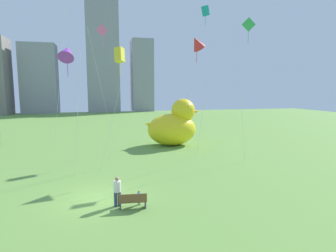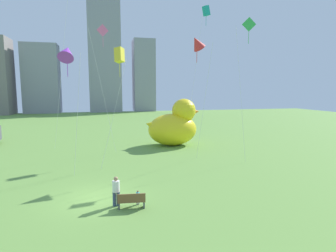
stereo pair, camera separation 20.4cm
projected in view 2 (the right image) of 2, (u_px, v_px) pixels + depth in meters
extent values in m
plane|color=#6A9843|center=(96.00, 198.00, 16.85)|extent=(140.00, 140.00, 0.00)
cube|color=brown|center=(132.00, 201.00, 15.32)|extent=(1.58, 0.62, 0.06)
cube|color=brown|center=(131.00, 198.00, 15.10)|extent=(1.54, 0.23, 0.45)
cube|color=#47474C|center=(119.00, 205.00, 15.27)|extent=(0.12, 0.38, 0.39)
cube|color=#47474C|center=(144.00, 204.00, 15.44)|extent=(0.12, 0.38, 0.39)
cylinder|color=#38476B|center=(114.00, 199.00, 15.62)|extent=(0.19, 0.19, 0.84)
cylinder|color=#38476B|center=(118.00, 198.00, 15.67)|extent=(0.19, 0.19, 0.84)
cylinder|color=white|center=(116.00, 186.00, 15.55)|extent=(0.42, 0.42, 0.63)
sphere|color=#A87C5B|center=(116.00, 179.00, 15.49)|extent=(0.24, 0.24, 0.24)
cylinder|color=silver|center=(137.00, 201.00, 15.83)|extent=(0.10, 0.10, 0.42)
cylinder|color=silver|center=(139.00, 201.00, 15.85)|extent=(0.10, 0.10, 0.42)
cylinder|color=#4CBFC6|center=(138.00, 195.00, 15.79)|extent=(0.21, 0.21, 0.31)
sphere|color=#A87C5B|center=(138.00, 191.00, 15.76)|extent=(0.12, 0.12, 0.12)
ellipsoid|color=yellow|center=(173.00, 130.00, 32.77)|extent=(5.82, 4.30, 3.80)
sphere|color=yellow|center=(184.00, 111.00, 32.81)|extent=(2.84, 2.84, 2.84)
cone|color=orange|center=(194.00, 112.00, 33.13)|extent=(1.28, 1.28, 1.28)
cone|color=yellow|center=(152.00, 125.00, 32.10)|extent=(1.74, 1.52, 1.83)
cube|color=gray|center=(42.00, 79.00, 79.43)|extent=(9.63, 6.68, 19.66)
cube|color=gray|center=(105.00, 56.00, 85.70)|extent=(9.47, 11.96, 34.47)
cube|color=gray|center=(144.00, 76.00, 87.86)|extent=(6.60, 7.22, 22.31)
cylinder|color=silver|center=(204.00, 104.00, 25.31)|extent=(0.74, 1.84, 10.68)
cone|color=red|center=(197.00, 43.00, 24.07)|extent=(1.86, 1.64, 1.54)
cylinder|color=red|center=(197.00, 53.00, 24.19)|extent=(0.04, 0.04, 1.60)
cylinder|color=silver|center=(77.00, 117.00, 20.40)|extent=(0.91, 1.00, 9.19)
cone|color=purple|center=(67.00, 52.00, 19.27)|extent=(1.31, 1.69, 1.55)
cylinder|color=purple|center=(67.00, 65.00, 19.39)|extent=(0.04, 0.04, 1.60)
cylinder|color=silver|center=(103.00, 92.00, 28.28)|extent=(2.46, 0.43, 12.77)
cube|color=pink|center=(103.00, 30.00, 28.68)|extent=(1.23, 0.43, 1.27)
cylinder|color=pink|center=(103.00, 39.00, 28.80)|extent=(0.04, 0.04, 1.60)
cylinder|color=silver|center=(114.00, 113.00, 23.18)|extent=(2.44, 0.97, 9.30)
cube|color=yellow|center=(119.00, 55.00, 21.53)|extent=(0.85, 1.06, 1.26)
cylinder|color=yellow|center=(120.00, 67.00, 21.64)|extent=(0.04, 0.04, 1.60)
cylinder|color=silver|center=(241.00, 94.00, 25.09)|extent=(0.62, 1.54, 12.46)
cube|color=green|center=(249.00, 24.00, 24.75)|extent=(1.25, 0.35, 1.27)
cylinder|color=green|center=(249.00, 35.00, 24.86)|extent=(0.04, 0.04, 1.60)
cylinder|color=silver|center=(194.00, 79.00, 34.21)|extent=(2.71, 1.88, 15.79)
cube|color=teal|center=(206.00, 11.00, 32.12)|extent=(0.99, 0.82, 1.22)
cylinder|color=teal|center=(206.00, 19.00, 32.23)|extent=(0.04, 0.04, 1.60)
cylinder|color=silver|center=(62.00, 68.00, 29.63)|extent=(2.49, 1.41, 17.79)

